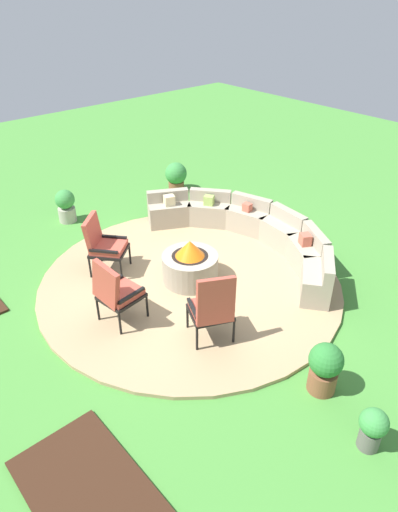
{
  "coord_description": "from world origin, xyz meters",
  "views": [
    {
      "loc": [
        4.89,
        -4.09,
        4.51
      ],
      "look_at": [
        0.0,
        0.2,
        0.45
      ],
      "focal_mm": 31.74,
      "sensor_mm": 36.0,
      "label": 1
    }
  ],
  "objects_px": {
    "curved_stone_bench": "(251,231)",
    "lounge_chair_back_left": "(213,307)",
    "potted_plant_2": "(373,428)",
    "potted_plant_4": "(325,367)",
    "fire_pit": "(190,265)",
    "lounge_chair_front_left": "(103,243)",
    "lounge_chair_front_right": "(116,291)",
    "potted_plant_1": "(66,205)",
    "potted_plant_3": "(176,176)"
  },
  "relations": [
    {
      "from": "curved_stone_bench",
      "to": "lounge_chair_back_left",
      "type": "distance_m",
      "value": 2.79
    },
    {
      "from": "curved_stone_bench",
      "to": "lounge_chair_back_left",
      "type": "xyz_separation_m",
      "value": [
        1.47,
        -2.35,
        0.28
      ]
    },
    {
      "from": "potted_plant_2",
      "to": "potted_plant_4",
      "type": "relative_size",
      "value": 0.78
    },
    {
      "from": "fire_pit",
      "to": "potted_plant_4",
      "type": "distance_m",
      "value": 2.91
    },
    {
      "from": "lounge_chair_back_left",
      "to": "fire_pit",
      "type": "bearing_deg",
      "value": 85.96
    },
    {
      "from": "lounge_chair_front_left",
      "to": "lounge_chair_front_right",
      "type": "relative_size",
      "value": 0.95
    },
    {
      "from": "lounge_chair_front_left",
      "to": "potted_plant_1",
      "type": "bearing_deg",
      "value": -140.27
    },
    {
      "from": "lounge_chair_front_left",
      "to": "lounge_chair_front_right",
      "type": "distance_m",
      "value": 1.45
    },
    {
      "from": "potted_plant_1",
      "to": "potted_plant_4",
      "type": "height_order",
      "value": "potted_plant_4"
    },
    {
      "from": "fire_pit",
      "to": "potted_plant_3",
      "type": "bearing_deg",
      "value": 144.63
    },
    {
      "from": "curved_stone_bench",
      "to": "lounge_chair_front_right",
      "type": "bearing_deg",
      "value": -85.39
    },
    {
      "from": "curved_stone_bench",
      "to": "potted_plant_3",
      "type": "distance_m",
      "value": 3.16
    },
    {
      "from": "potted_plant_3",
      "to": "potted_plant_4",
      "type": "xyz_separation_m",
      "value": [
        6.12,
        -2.56,
        0.02
      ]
    },
    {
      "from": "lounge_chair_front_right",
      "to": "potted_plant_2",
      "type": "height_order",
      "value": "lounge_chair_front_right"
    },
    {
      "from": "lounge_chair_front_left",
      "to": "potted_plant_1",
      "type": "xyz_separation_m",
      "value": [
        -2.27,
        0.43,
        -0.23
      ]
    },
    {
      "from": "potted_plant_1",
      "to": "curved_stone_bench",
      "type": "bearing_deg",
      "value": 32.49
    },
    {
      "from": "lounge_chair_back_left",
      "to": "curved_stone_bench",
      "type": "bearing_deg",
      "value": 56.37
    },
    {
      "from": "fire_pit",
      "to": "potted_plant_2",
      "type": "height_order",
      "value": "fire_pit"
    },
    {
      "from": "lounge_chair_front_right",
      "to": "potted_plant_2",
      "type": "relative_size",
      "value": 1.96
    },
    {
      "from": "lounge_chair_front_left",
      "to": "potted_plant_4",
      "type": "distance_m",
      "value": 4.16
    },
    {
      "from": "potted_plant_2",
      "to": "lounge_chair_front_right",
      "type": "bearing_deg",
      "value": -165.3
    },
    {
      "from": "potted_plant_4",
      "to": "fire_pit",
      "type": "bearing_deg",
      "value": 174.63
    },
    {
      "from": "curved_stone_bench",
      "to": "potted_plant_2",
      "type": "xyz_separation_m",
      "value": [
        3.88,
        -2.19,
        -0.04
      ]
    },
    {
      "from": "lounge_chair_front_right",
      "to": "potted_plant_4",
      "type": "xyz_separation_m",
      "value": [
        2.78,
        1.24,
        -0.22
      ]
    },
    {
      "from": "fire_pit",
      "to": "lounge_chair_front_left",
      "type": "height_order",
      "value": "lounge_chair_front_left"
    },
    {
      "from": "potted_plant_2",
      "to": "potted_plant_3",
      "type": "relative_size",
      "value": 0.81
    },
    {
      "from": "fire_pit",
      "to": "lounge_chair_front_right",
      "type": "xyz_separation_m",
      "value": [
        0.12,
        -1.51,
        0.25
      ]
    },
    {
      "from": "curved_stone_bench",
      "to": "lounge_chair_back_left",
      "type": "bearing_deg",
      "value": -58.06
    },
    {
      "from": "lounge_chair_front_left",
      "to": "fire_pit",
      "type": "bearing_deg",
      "value": 87.88
    },
    {
      "from": "curved_stone_bench",
      "to": "potted_plant_4",
      "type": "xyz_separation_m",
      "value": [
        3.03,
        -1.9,
        0.04
      ]
    },
    {
      "from": "lounge_chair_front_right",
      "to": "lounge_chair_back_left",
      "type": "distance_m",
      "value": 1.45
    },
    {
      "from": "lounge_chair_front_right",
      "to": "lounge_chair_back_left",
      "type": "height_order",
      "value": "lounge_chair_back_left"
    },
    {
      "from": "curved_stone_bench",
      "to": "potted_plant_3",
      "type": "bearing_deg",
      "value": 167.99
    },
    {
      "from": "potted_plant_2",
      "to": "curved_stone_bench",
      "type": "bearing_deg",
      "value": 150.48
    },
    {
      "from": "fire_pit",
      "to": "potted_plant_2",
      "type": "xyz_separation_m",
      "value": [
        3.74,
        -0.56,
        -0.04
      ]
    },
    {
      "from": "lounge_chair_back_left",
      "to": "potted_plant_1",
      "type": "relative_size",
      "value": 1.58
    },
    {
      "from": "potted_plant_4",
      "to": "potted_plant_1",
      "type": "bearing_deg",
      "value": -177.99
    },
    {
      "from": "potted_plant_4",
      "to": "potted_plant_2",
      "type": "bearing_deg",
      "value": -19.05
    },
    {
      "from": "potted_plant_4",
      "to": "lounge_chair_front_left",
      "type": "bearing_deg",
      "value": -170.99
    },
    {
      "from": "potted_plant_4",
      "to": "curved_stone_bench",
      "type": "bearing_deg",
      "value": 147.89
    },
    {
      "from": "curved_stone_bench",
      "to": "potted_plant_3",
      "type": "relative_size",
      "value": 6.24
    },
    {
      "from": "potted_plant_3",
      "to": "lounge_chair_front_right",
      "type": "bearing_deg",
      "value": -48.67
    },
    {
      "from": "lounge_chair_back_left",
      "to": "potted_plant_1",
      "type": "height_order",
      "value": "lounge_chair_back_left"
    },
    {
      "from": "fire_pit",
      "to": "curved_stone_bench",
      "type": "xyz_separation_m",
      "value": [
        -0.13,
        1.63,
        -0.01
      ]
    },
    {
      "from": "fire_pit",
      "to": "lounge_chair_front_right",
      "type": "distance_m",
      "value": 1.54
    },
    {
      "from": "fire_pit",
      "to": "potted_plant_1",
      "type": "height_order",
      "value": "fire_pit"
    },
    {
      "from": "lounge_chair_front_right",
      "to": "potted_plant_4",
      "type": "height_order",
      "value": "lounge_chair_front_right"
    },
    {
      "from": "potted_plant_3",
      "to": "fire_pit",
      "type": "bearing_deg",
      "value": -35.37
    },
    {
      "from": "potted_plant_1",
      "to": "potted_plant_3",
      "type": "bearing_deg",
      "value": 84.87
    },
    {
      "from": "fire_pit",
      "to": "lounge_chair_back_left",
      "type": "distance_m",
      "value": 1.54
    }
  ]
}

